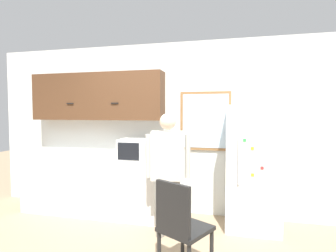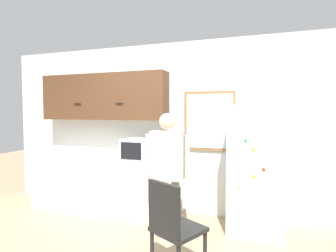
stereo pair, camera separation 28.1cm
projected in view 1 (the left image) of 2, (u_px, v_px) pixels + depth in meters
The scene contains 8 objects.
back_wall at pixel (164, 128), 4.24m from camera, with size 6.00×0.06×2.70m.
counter at pixel (93, 185), 4.20m from camera, with size 2.23×0.63×0.88m.
upper_cabinets at pixel (97, 97), 4.28m from camera, with size 2.23×0.33×0.76m.
microwave at pixel (136, 150), 3.92m from camera, with size 0.46×0.37×0.32m.
person at pixel (168, 163), 3.33m from camera, with size 0.57×0.29×1.59m.
refrigerator at pixel (252, 167), 3.60m from camera, with size 0.71×0.66×1.70m.
chair at pixel (180, 224), 2.52m from camera, with size 0.58×0.58×0.95m.
window at pixel (205, 121), 4.03m from camera, with size 0.77×0.05×0.90m.
Camera 1 is at (1.06, -2.34, 1.60)m, focal length 28.00 mm.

